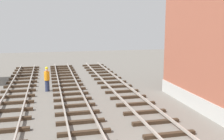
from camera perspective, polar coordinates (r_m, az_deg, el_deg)
name	(u,v)px	position (r m, az deg, el deg)	size (l,w,h in m)	color
track_worker_foreground	(47,79)	(20.58, -13.66, -1.90)	(0.40, 0.40, 1.87)	#262D4C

